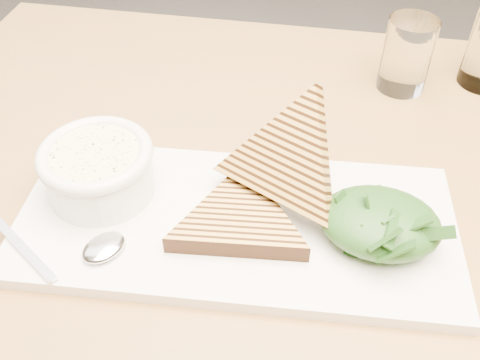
% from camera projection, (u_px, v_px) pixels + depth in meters
% --- Properties ---
extents(table_top, '(1.18, 0.81, 0.04)m').
position_uv_depth(table_top, '(344.00, 212.00, 0.60)').
color(table_top, olive).
rests_on(table_top, ground).
extents(table_leg_bl, '(0.06, 0.06, 0.72)m').
position_uv_depth(table_leg_bl, '(92.00, 184.00, 1.18)').
color(table_leg_bl, olive).
rests_on(table_leg_bl, ground).
extents(platter, '(0.46, 0.24, 0.01)m').
position_uv_depth(platter, '(236.00, 223.00, 0.55)').
color(platter, white).
rests_on(platter, table_top).
extents(soup_bowl, '(0.11, 0.11, 0.04)m').
position_uv_depth(soup_bowl, '(100.00, 175.00, 0.56)').
color(soup_bowl, white).
rests_on(soup_bowl, platter).
extents(soup, '(0.09, 0.09, 0.01)m').
position_uv_depth(soup, '(95.00, 155.00, 0.54)').
color(soup, beige).
rests_on(soup, soup_bowl).
extents(bowl_rim, '(0.12, 0.12, 0.01)m').
position_uv_depth(bowl_rim, '(95.00, 154.00, 0.54)').
color(bowl_rim, white).
rests_on(bowl_rim, soup_bowl).
extents(sandwich_flat, '(0.18, 0.18, 0.02)m').
position_uv_depth(sandwich_flat, '(239.00, 219.00, 0.53)').
color(sandwich_flat, gold).
rests_on(sandwich_flat, platter).
extents(sandwich_lean, '(0.22, 0.22, 0.18)m').
position_uv_depth(sandwich_lean, '(287.00, 161.00, 0.53)').
color(sandwich_lean, gold).
rests_on(sandwich_lean, sandwich_flat).
extents(salad_base, '(0.12, 0.09, 0.04)m').
position_uv_depth(salad_base, '(380.00, 222.00, 0.51)').
color(salad_base, '#0C360C').
rests_on(salad_base, platter).
extents(arugula_pile, '(0.11, 0.10, 0.05)m').
position_uv_depth(arugula_pile, '(381.00, 219.00, 0.51)').
color(arugula_pile, '#2E5421').
rests_on(arugula_pile, platter).
extents(spoon_bowl, '(0.05, 0.06, 0.01)m').
position_uv_depth(spoon_bowl, '(104.00, 247.00, 0.51)').
color(spoon_bowl, silver).
rests_on(spoon_bowl, platter).
extents(spoon_handle, '(0.10, 0.07, 0.00)m').
position_uv_depth(spoon_handle, '(22.00, 247.00, 0.51)').
color(spoon_handle, silver).
rests_on(spoon_handle, platter).
extents(glass_near, '(0.06, 0.06, 0.10)m').
position_uv_depth(glass_near, '(407.00, 55.00, 0.71)').
color(glass_near, white).
rests_on(glass_near, table_top).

